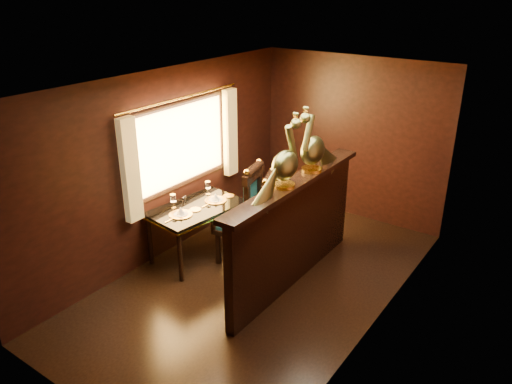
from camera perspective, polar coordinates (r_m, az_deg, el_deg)
ground at (r=6.35m, az=0.26°, el=-10.28°), size 5.00×5.00×0.00m
room_shell at (r=5.70m, az=-0.31°, el=3.47°), size 3.04×5.04×2.52m
partition at (r=6.06m, az=4.40°, el=-4.31°), size 0.26×2.70×1.36m
dining_table at (r=6.65m, az=-6.82°, el=-2.21°), size 0.91×1.34×0.94m
chair_left at (r=6.34m, az=0.69°, el=-3.15°), size 0.62×0.64×1.33m
chair_right at (r=6.45m, az=-0.99°, el=-2.27°), size 0.61×0.63×1.40m
peacock_left at (r=5.44m, az=3.37°, el=4.53°), size 0.26×0.68×0.81m
peacock_right at (r=5.95m, az=6.55°, el=6.17°), size 0.26×0.70×0.84m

